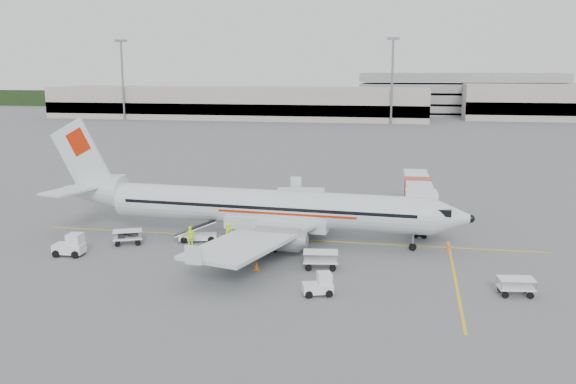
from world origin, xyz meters
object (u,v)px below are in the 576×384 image
tug_mid (244,245)px  tug_aft (69,245)px  jet_bridge (417,200)px  belt_loader (198,228)px  aircraft (268,184)px  tug_fore (318,284)px

tug_mid → tug_aft: 13.86m
jet_bridge → belt_loader: 21.29m
aircraft → tug_fore: 14.56m
tug_fore → aircraft: bearing=97.3°
jet_bridge → tug_fore: jet_bridge is taller
jet_bridge → tug_fore: bearing=-108.8°
belt_loader → tug_mid: size_ratio=2.14×
tug_fore → tug_mid: 10.66m
tug_fore → tug_mid: tug_mid is taller
aircraft → jet_bridge: (12.54, 9.31, -2.85)m
jet_bridge → belt_loader: bearing=-152.6°
aircraft → tug_aft: 16.77m
aircraft → tug_fore: bearing=-60.2°
belt_loader → tug_aft: bearing=-160.5°
tug_mid → jet_bridge: bearing=71.8°
tug_mid → tug_aft: bearing=-142.1°
aircraft → jet_bridge: size_ratio=2.22×
aircraft → belt_loader: (-5.89, -1.30, -3.84)m
aircraft → tug_aft: bearing=-149.4°
aircraft → jet_bridge: 15.88m
tug_fore → belt_loader: bearing=118.2°
jet_bridge → tug_aft: size_ratio=6.99×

